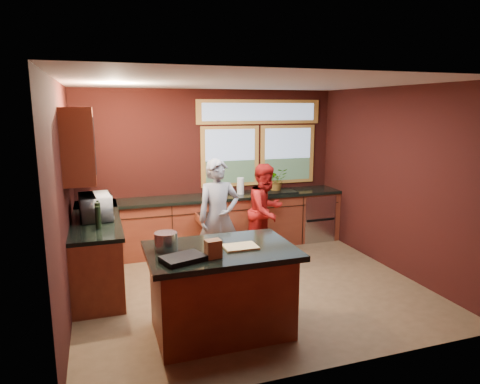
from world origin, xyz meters
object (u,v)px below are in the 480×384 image
island (221,290)px  cutting_board (240,247)px  person_grey (219,218)px  person_red (266,211)px  stock_pot (166,241)px

island → cutting_board: (0.20, -0.05, 0.48)m
person_grey → person_red: size_ratio=1.11×
island → stock_pot: size_ratio=6.46×
person_grey → person_red: (0.92, 0.48, -0.08)m
island → person_grey: 1.69m
person_red → cutting_board: (-1.15, -2.12, 0.19)m
person_red → island: bearing=-151.4°
island → cutting_board: cutting_board is taller
person_red → stock_pot: bearing=-163.0°
person_red → stock_pot: (-1.90, -1.92, 0.27)m
island → stock_pot: (-0.55, 0.15, 0.56)m
island → stock_pot: 0.80m
stock_pot → island: bearing=-15.3°
person_red → stock_pot: person_red is taller
cutting_board → stock_pot: bearing=165.1°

